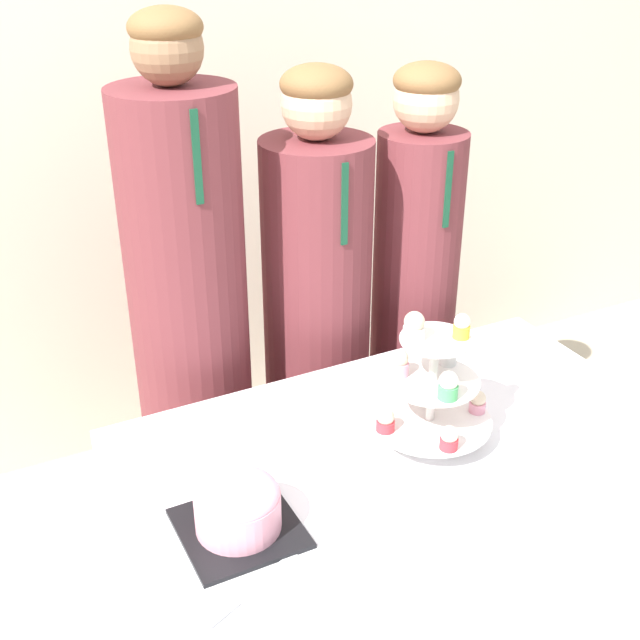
# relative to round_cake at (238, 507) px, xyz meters

# --- Properties ---
(wall_back) EXTENTS (9.00, 0.06, 2.70)m
(wall_back) POSITION_rel_round_cake_xyz_m (0.45, 1.47, 0.54)
(wall_back) COLOR beige
(wall_back) RESTS_ON ground_plane
(table) EXTENTS (1.27, 0.73, 0.75)m
(table) POSITION_rel_round_cake_xyz_m (0.45, 0.11, -0.43)
(table) COLOR white
(table) RESTS_ON ground_plane
(round_cake) EXTENTS (0.23, 0.23, 0.12)m
(round_cake) POSITION_rel_round_cake_xyz_m (0.00, 0.00, 0.00)
(round_cake) COLOR black
(round_cake) RESTS_ON table
(cake_knife) EXTENTS (0.21, 0.10, 0.01)m
(cake_knife) POSITION_rel_round_cake_xyz_m (-0.07, -0.17, -0.06)
(cake_knife) COLOR silver
(cake_knife) RESTS_ON table
(cupcake_stand) EXTENTS (0.28, 0.28, 0.33)m
(cupcake_stand) POSITION_rel_round_cake_xyz_m (0.50, 0.09, 0.08)
(cupcake_stand) COLOR silver
(cupcake_stand) RESTS_ON table
(student_0) EXTENTS (0.32, 0.32, 1.64)m
(student_0) POSITION_rel_round_cake_xyz_m (0.15, 0.72, -0.03)
(student_0) COLOR brown
(student_0) RESTS_ON ground_plane
(student_1) EXTENTS (0.31, 0.32, 1.49)m
(student_1) POSITION_rel_round_cake_xyz_m (0.54, 0.72, -0.11)
(student_1) COLOR brown
(student_1) RESTS_ON ground_plane
(student_2) EXTENTS (0.26, 0.27, 1.46)m
(student_2) POSITION_rel_round_cake_xyz_m (0.88, 0.72, -0.10)
(student_2) COLOR brown
(student_2) RESTS_ON ground_plane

